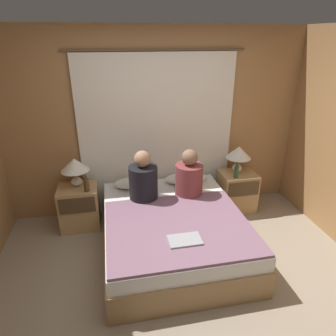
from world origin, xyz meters
name	(u,v)px	position (x,y,z in m)	size (l,w,h in m)	color
ground_plane	(187,290)	(0.00, 0.00, 0.00)	(16.00, 16.00, 0.00)	gray
wall_back	(157,125)	(0.00, 1.74, 1.25)	(4.16, 0.06, 2.50)	#A37547
curtain_panel	(158,136)	(0.00, 1.68, 1.10)	(2.30, 0.02, 2.22)	white
bed	(173,231)	(0.00, 0.68, 0.24)	(1.58, 1.90, 0.49)	#99754C
nightstand_left	(80,207)	(-1.11, 1.39, 0.29)	(0.50, 0.43, 0.57)	tan
nightstand_right	(237,191)	(1.11, 1.39, 0.29)	(0.50, 0.43, 0.57)	tan
lamp_left	(75,166)	(-1.11, 1.45, 0.85)	(0.35, 0.35, 0.38)	silver
lamp_right	(239,154)	(1.11, 1.45, 0.85)	(0.35, 0.35, 0.38)	silver
pillow_left	(136,183)	(-0.35, 1.44, 0.55)	(0.58, 0.30, 0.12)	silver
pillow_right	(186,178)	(0.35, 1.44, 0.55)	(0.58, 0.30, 0.12)	silver
blanket_on_bed	(178,226)	(0.00, 0.40, 0.50)	(1.52, 1.29, 0.03)	slate
person_left_in_bed	(143,180)	(-0.28, 1.08, 0.75)	(0.35, 0.35, 0.64)	black
person_right_in_bed	(189,177)	(0.29, 1.08, 0.74)	(0.35, 0.35, 0.62)	brown
beer_bottle_on_left_stand	(86,185)	(-0.98, 1.27, 0.66)	(0.07, 0.07, 0.23)	#513819
beer_bottle_on_right_stand	(236,172)	(1.02, 1.27, 0.66)	(0.06, 0.06, 0.23)	#2D4C28
laptop_on_bed	(184,240)	(0.00, 0.13, 0.53)	(0.33, 0.21, 0.02)	#9EA0A5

